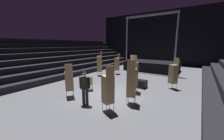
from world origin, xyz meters
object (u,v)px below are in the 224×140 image
at_px(chair_stack_front_right, 108,89).
at_px(chair_stack_mid_centre, 132,82).
at_px(chair_stack_mid_right, 69,80).
at_px(chair_stack_rear_right, 134,74).
at_px(chair_stack_rear_left, 100,63).
at_px(chair_stack_front_left, 117,64).
at_px(chair_stack_mid_left, 173,74).
at_px(man_with_tie, 85,86).
at_px(loose_chair_near_man, 89,83).
at_px(stage_riser, 152,65).
at_px(equipment_road_case, 140,84).

relative_size(chair_stack_front_right, chair_stack_mid_centre, 0.93).
height_order(chair_stack_mid_right, chair_stack_rear_right, chair_stack_rear_right).
relative_size(chair_stack_mid_centre, chair_stack_rear_left, 0.96).
bearing_deg(chair_stack_front_left, chair_stack_mid_left, -157.94).
height_order(man_with_tie, chair_stack_rear_right, chair_stack_rear_right).
distance_m(man_with_tie, chair_stack_mid_right, 1.56).
bearing_deg(loose_chair_near_man, chair_stack_rear_right, -18.71).
xyz_separation_m(chair_stack_front_left, chair_stack_mid_left, (5.68, -1.87, 0.00)).
height_order(chair_stack_front_right, loose_chair_near_man, chair_stack_front_right).
xyz_separation_m(stage_riser, chair_stack_mid_right, (-1.44, -10.71, 0.35)).
distance_m(chair_stack_mid_left, chair_stack_rear_left, 6.77).
bearing_deg(chair_stack_rear_left, man_with_tie, -177.76).
bearing_deg(chair_stack_rear_right, chair_stack_front_left, 123.59).
height_order(chair_stack_mid_right, loose_chair_near_man, chair_stack_mid_right).
bearing_deg(stage_riser, chair_stack_mid_centre, -78.48).
distance_m(chair_stack_mid_centre, chair_stack_rear_left, 6.82).
bearing_deg(man_with_tie, chair_stack_mid_centre, -164.69).
height_order(man_with_tie, chair_stack_mid_left, chair_stack_mid_left).
xyz_separation_m(man_with_tie, chair_stack_mid_centre, (1.86, 1.42, 0.17)).
xyz_separation_m(chair_stack_mid_left, chair_stack_rear_right, (-1.97, -2.06, 0.13)).
bearing_deg(chair_stack_mid_left, chair_stack_front_right, 106.28).
distance_m(chair_stack_front_right, chair_stack_rear_right, 3.00).
relative_size(chair_stack_front_left, chair_stack_rear_left, 0.89).
relative_size(chair_stack_mid_left, chair_stack_mid_right, 1.09).
bearing_deg(stage_riser, chair_stack_mid_right, -97.68).
xyz_separation_m(chair_stack_mid_left, chair_stack_mid_right, (-4.72, -4.91, -0.08)).
distance_m(chair_stack_front_left, chair_stack_mid_centre, 7.12).
relative_size(stage_riser, loose_chair_near_man, 6.43).
bearing_deg(stage_riser, equipment_road_case, -79.06).
relative_size(chair_stack_mid_centre, equipment_road_case, 2.56).
height_order(chair_stack_mid_left, chair_stack_rear_right, chair_stack_rear_right).
xyz_separation_m(chair_stack_front_right, chair_stack_mid_right, (-2.86, 0.15, -0.08)).
bearing_deg(chair_stack_mid_centre, loose_chair_near_man, 158.08).
distance_m(chair_stack_front_left, chair_stack_rear_right, 5.41).
relative_size(stage_riser, chair_stack_mid_centre, 2.63).
bearing_deg(chair_stack_front_right, equipment_road_case, 24.57).
bearing_deg(chair_stack_mid_left, chair_stack_front_left, 18.37).
bearing_deg(chair_stack_mid_left, chair_stack_mid_right, 82.63).
xyz_separation_m(chair_stack_mid_centre, equipment_road_case, (-0.64, 2.81, -0.89)).
distance_m(man_with_tie, chair_stack_rear_right, 3.36).
height_order(chair_stack_front_right, chair_stack_rear_left, chair_stack_rear_left).
relative_size(chair_stack_mid_centre, chair_stack_rear_right, 0.96).
height_order(chair_stack_front_right, chair_stack_mid_centre, chair_stack_mid_centre).
height_order(equipment_road_case, loose_chair_near_man, loose_chair_near_man).
bearing_deg(chair_stack_rear_left, chair_stack_front_right, -168.48).
distance_m(stage_riser, chair_stack_rear_left, 6.48).
relative_size(chair_stack_front_left, equipment_road_case, 2.37).
distance_m(chair_stack_mid_left, chair_stack_mid_right, 6.81).
distance_m(stage_riser, chair_stack_rear_right, 7.99).
bearing_deg(chair_stack_mid_centre, chair_stack_mid_right, -177.75).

